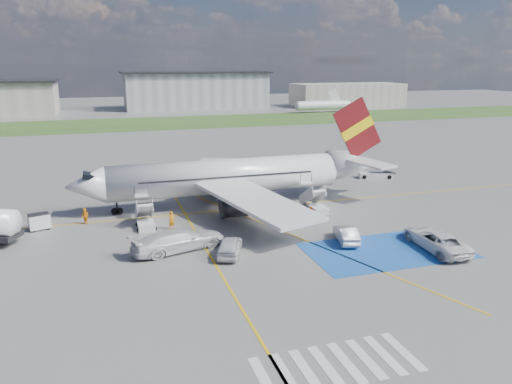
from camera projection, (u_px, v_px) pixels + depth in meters
ground at (264, 247)px, 44.36m from camera, size 400.00×400.00×0.00m
grass_strip at (151, 123)px, 131.94m from camera, size 400.00×30.00×0.01m
taxiway_line_main at (230, 210)px, 55.42m from camera, size 120.00×0.20×0.01m
taxiway_line_cross at (240, 306)px, 33.68m from camera, size 0.20×60.00×0.01m
taxiway_line_diag at (230, 210)px, 55.42m from camera, size 20.71×56.45×0.01m
staging_box at (387, 251)px, 43.59m from camera, size 14.00×8.00×0.01m
crosswalk at (336, 364)px, 27.24m from camera, size 9.00×4.00×0.01m
terminal_centre at (196, 91)px, 173.12m from camera, size 48.00×18.00×12.00m
terminal_east at (347, 95)px, 183.21m from camera, size 40.00×16.00×8.00m
airliner at (238, 176)px, 56.84m from camera, size 36.81×32.95×11.92m
airstairs_fwd at (145, 222)px, 49.46m from camera, size 1.90×5.20×3.60m
airstairs_aft at (316, 206)px, 54.85m from camera, size 1.90×5.20×3.60m
gpu_cart at (39, 222)px, 48.84m from camera, size 2.22×1.74×1.63m
belt_loader at (376, 175)px, 70.47m from camera, size 5.20×3.05×1.50m
car_silver_a at (230, 246)px, 42.45m from camera, size 3.46×5.10×1.61m
car_silver_b at (346, 234)px, 45.50m from camera, size 2.64×4.76×1.49m
van_white_a at (436, 237)px, 43.82m from camera, size 3.09×6.07×2.22m
van_white_b at (179, 237)px, 43.38m from camera, size 6.80×4.19×2.48m
crew_fwd at (172, 220)px, 48.95m from camera, size 0.79×0.69×1.83m
crew_nose at (85, 216)px, 50.42m from camera, size 1.01×1.02×1.66m
crew_aft at (311, 215)px, 50.90m from camera, size 0.68×1.09×1.72m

